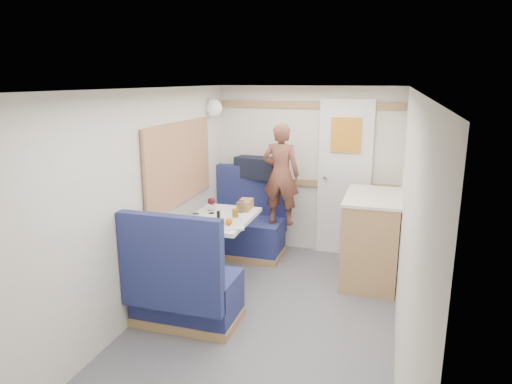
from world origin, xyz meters
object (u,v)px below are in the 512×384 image
(orange_fruit, at_px, (229,222))
(beer_glass, at_px, (235,214))
(dinette_table, at_px, (220,231))
(galley_counter, at_px, (371,237))
(bread_loaf, at_px, (245,205))
(dome_light, at_px, (213,108))
(duffel_bag, at_px, (257,168))
(tumbler_mid, at_px, (211,204))
(pepper_grinder, at_px, (219,216))
(salt_grinder, at_px, (222,217))
(person, at_px, (281,174))
(bench_near, at_px, (184,292))
(cheese_block, at_px, (219,222))
(bench_far, at_px, (247,230))
(tray, at_px, (228,224))
(tumbler_left, at_px, (196,220))
(tumbler_right, at_px, (241,207))
(wine_glass, at_px, (211,202))

(orange_fruit, bearing_deg, beer_glass, 96.28)
(dinette_table, height_order, galley_counter, galley_counter)
(galley_counter, bearing_deg, bread_loaf, -171.07)
(dome_light, distance_m, bread_loaf, 1.23)
(duffel_bag, relative_size, tumbler_mid, 4.33)
(pepper_grinder, height_order, salt_grinder, pepper_grinder)
(person, relative_size, bread_loaf, 4.82)
(bench_near, xyz_separation_m, person, (0.44, 1.65, 0.73))
(dinette_table, height_order, orange_fruit, orange_fruit)
(galley_counter, xyz_separation_m, cheese_block, (-1.37, -0.82, 0.29))
(dinette_table, bearing_deg, bench_far, 90.00)
(bench_near, height_order, duffel_bag, duffel_bag)
(bench_far, xyz_separation_m, bench_near, (0.00, -1.73, 0.00))
(tray, bearing_deg, bench_far, 98.89)
(tray, relative_size, pepper_grinder, 3.92)
(orange_fruit, bearing_deg, tumbler_left, -171.07)
(duffel_bag, bearing_deg, dome_light, -137.87)
(bench_near, relative_size, person, 0.91)
(tumbler_right, bearing_deg, beer_glass, -84.66)
(cheese_block, height_order, beer_glass, beer_glass)
(orange_fruit, bearing_deg, bread_loaf, 93.87)
(bench_far, bearing_deg, orange_fruit, -80.12)
(beer_glass, bearing_deg, wine_glass, 160.26)
(tumbler_left, relative_size, salt_grinder, 1.31)
(person, bearing_deg, tumbler_mid, 43.51)
(person, relative_size, tray, 3.10)
(duffel_bag, relative_size, salt_grinder, 5.86)
(tumbler_right, bearing_deg, bread_loaf, 85.13)
(bench_far, relative_size, bench_near, 1.00)
(beer_glass, bearing_deg, pepper_grinder, -145.91)
(tumbler_mid, xyz_separation_m, beer_glass, (0.35, -0.22, -0.01))
(tray, relative_size, tumbler_mid, 3.07)
(bread_loaf, bearing_deg, bench_near, -97.39)
(duffel_bag, relative_size, cheese_block, 4.75)
(dinette_table, height_order, dome_light, dome_light)
(galley_counter, distance_m, person, 1.20)
(bench_near, xyz_separation_m, tumbler_right, (0.15, 1.09, 0.48))
(duffel_bag, xyz_separation_m, tray, (0.11, -1.34, -0.30))
(dome_light, distance_m, person, 1.10)
(beer_glass, bearing_deg, dinette_table, 175.44)
(dinette_table, relative_size, cheese_block, 8.31)
(dome_light, distance_m, beer_glass, 1.42)
(wine_glass, bearing_deg, cheese_block, -58.43)
(bench_near, distance_m, orange_fruit, 0.78)
(dome_light, height_order, cheese_block, dome_light)
(duffel_bag, xyz_separation_m, tumbler_mid, (-0.24, -0.91, -0.25))
(dinette_table, relative_size, tumbler_mid, 7.56)
(galley_counter, relative_size, tumbler_right, 7.88)
(wine_glass, bearing_deg, dinette_table, -35.94)
(dome_light, xyz_separation_m, tumbler_mid, (0.21, -0.64, -0.97))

